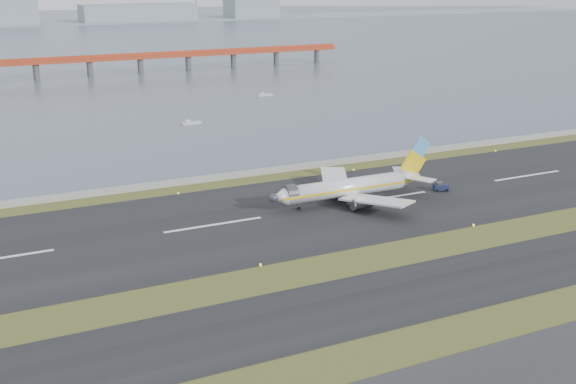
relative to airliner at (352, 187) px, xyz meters
name	(u,v)px	position (x,y,z in m)	size (l,w,h in m)	color
ground	(280,283)	(-31.46, -30.80, -3.46)	(1000.00, 1000.00, 0.00)	#344619
taxiway_strip	(315,314)	(-31.46, -42.80, -3.41)	(1000.00, 18.00, 0.10)	black
runway_strip	(214,225)	(-31.46, -0.80, -3.41)	(1000.00, 45.00, 0.10)	black
seawall	(168,184)	(-31.46, 29.20, -2.96)	(1000.00, 2.50, 1.00)	gray
bay_water	(2,40)	(-31.46, 429.20, -3.46)	(1400.00, 800.00, 1.30)	#475265
red_pier	(89,60)	(-11.46, 219.20, 3.82)	(260.00, 5.00, 10.20)	#A0351B
far_shoreline	(1,18)	(-17.84, 589.20, 2.61)	(1400.00, 80.00, 60.50)	gray
airliner	(352,187)	(0.00, 0.00, 0.00)	(38.52, 32.89, 12.80)	silver
pushback_tug	(441,187)	(22.19, -1.59, -2.45)	(3.64, 2.75, 2.07)	#161D3D
workboat_near	(191,123)	(-4.67, 92.97, -2.97)	(6.41, 2.33, 1.53)	#B5B5B9
workboat_far	(265,95)	(38.97, 132.11, -2.98)	(6.42, 2.68, 1.51)	#B5B5B9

